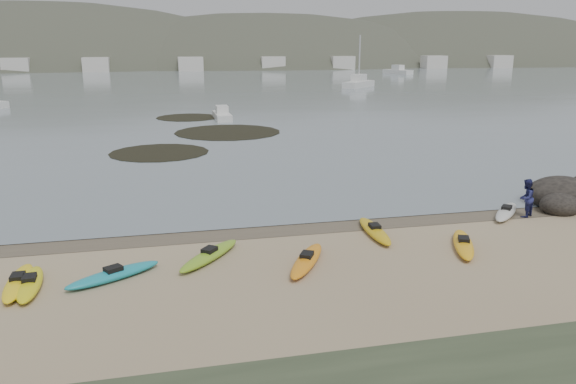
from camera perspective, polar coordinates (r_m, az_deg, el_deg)
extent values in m
plane|color=tan|center=(24.34, 0.00, -3.42)|extent=(600.00, 600.00, 0.00)
plane|color=brown|center=(24.06, 0.16, -3.62)|extent=(60.00, 60.00, 0.00)
plane|color=slate|center=(322.67, -12.28, 13.14)|extent=(1200.00, 1200.00, 0.00)
ellipsoid|color=yellow|center=(20.27, -25.72, -8.28)|extent=(0.73, 3.17, 0.34)
ellipsoid|color=teal|center=(19.76, -17.29, -8.03)|extent=(3.25, 2.32, 0.34)
ellipsoid|color=orange|center=(20.08, 1.92, -6.95)|extent=(2.32, 3.41, 0.34)
ellipsoid|color=gold|center=(23.40, 8.78, -3.92)|extent=(0.89, 3.57, 0.34)
ellipsoid|color=yellow|center=(20.00, -24.73, -8.48)|extent=(0.86, 3.02, 0.34)
ellipsoid|color=silver|center=(27.57, 21.29, -1.89)|extent=(2.82, 2.91, 0.34)
ellipsoid|color=#7CAE22|center=(20.74, -7.97, -6.38)|extent=(2.78, 3.26, 0.34)
ellipsoid|color=#F6AD14|center=(22.64, 17.38, -5.09)|extent=(2.04, 3.42, 0.34)
imported|color=navy|center=(27.49, 23.03, -0.57)|extent=(1.08, 1.01, 1.76)
ellipsoid|color=black|center=(30.59, 25.85, -0.63)|extent=(3.33, 2.59, 1.66)
ellipsoid|color=black|center=(29.03, 25.85, -1.58)|extent=(1.85, 1.66, 1.11)
cylinder|color=black|center=(41.50, -12.94, 3.91)|extent=(7.07, 7.07, 0.04)
cylinder|color=black|center=(50.25, -6.15, 6.05)|extent=(9.35, 9.35, 0.04)
cylinder|color=black|center=(61.05, -10.13, 7.45)|extent=(6.64, 6.64, 0.04)
cube|color=silver|center=(59.06, -6.71, 7.68)|extent=(1.52, 5.42, 0.76)
cube|color=silver|center=(103.80, 7.19, 10.84)|extent=(7.94, 8.16, 1.25)
cube|color=silver|center=(151.95, 11.09, 11.91)|extent=(5.33, 9.19, 1.24)
ellipsoid|color=#384235|center=(222.64, -23.28, 7.02)|extent=(220.00, 120.00, 80.00)
ellipsoid|color=#384235|center=(217.51, -2.19, 8.76)|extent=(200.00, 110.00, 68.00)
ellipsoid|color=#384235|center=(256.51, 16.59, 8.68)|extent=(230.00, 130.00, 76.00)
cube|color=beige|center=(171.63, -25.82, 11.51)|extent=(7.00, 5.00, 4.00)
cube|color=beige|center=(168.12, -17.67, 12.23)|extent=(7.00, 5.00, 4.00)
cube|color=beige|center=(168.00, -9.29, 12.71)|extent=(7.00, 5.00, 4.00)
cube|color=beige|center=(171.28, -1.05, 12.94)|extent=(7.00, 5.00, 4.00)
cube|color=beige|center=(177.76, 6.74, 12.91)|extent=(7.00, 5.00, 4.00)
cube|color=beige|center=(187.12, 13.86, 12.68)|extent=(7.00, 5.00, 4.00)
cube|color=beige|center=(198.95, 20.20, 12.32)|extent=(7.00, 5.00, 4.00)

